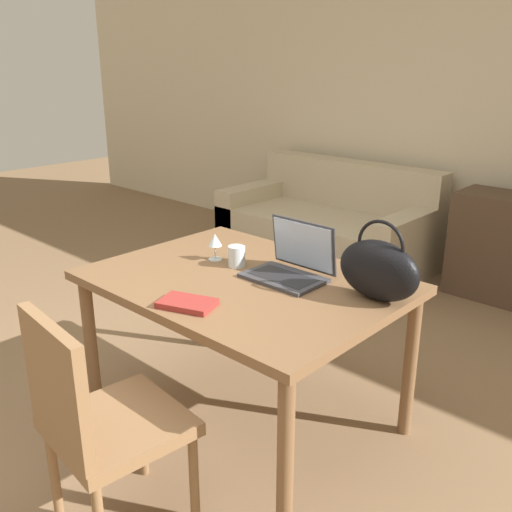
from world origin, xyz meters
TOP-DOWN VIEW (x-y plane):
  - ground_plane at (0.00, 0.00)m, footprint 14.00×14.00m
  - wall_back at (0.00, 3.31)m, footprint 10.00×0.06m
  - dining_table at (0.13, 0.63)m, footprint 1.34×0.99m
  - chair at (0.24, -0.21)m, footprint 0.48×0.48m
  - couch at (-0.95, 2.77)m, footprint 1.75×0.89m
  - laptop at (0.27, 0.80)m, footprint 0.35×0.27m
  - drinking_glass at (-0.00, 0.71)m, footprint 0.08×0.08m
  - wine_glass at (-0.14, 0.71)m, footprint 0.07×0.07m
  - handbag at (0.68, 0.82)m, footprint 0.35×0.15m
  - book at (0.18, 0.26)m, footprint 0.25×0.20m

SIDE VIEW (x-z plane):
  - ground_plane at x=0.00m, z-range 0.00..0.00m
  - couch at x=-0.95m, z-range -0.13..0.69m
  - chair at x=0.24m, z-range 0.05..0.94m
  - dining_table at x=0.13m, z-range 0.29..1.02m
  - book at x=0.18m, z-range 0.73..0.76m
  - drinking_glass at x=0.00m, z-range 0.73..0.83m
  - laptop at x=0.27m, z-range 0.68..0.92m
  - wine_glass at x=-0.14m, z-range 0.76..0.89m
  - handbag at x=0.68m, z-range 0.70..1.03m
  - wall_back at x=0.00m, z-range 0.00..2.70m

